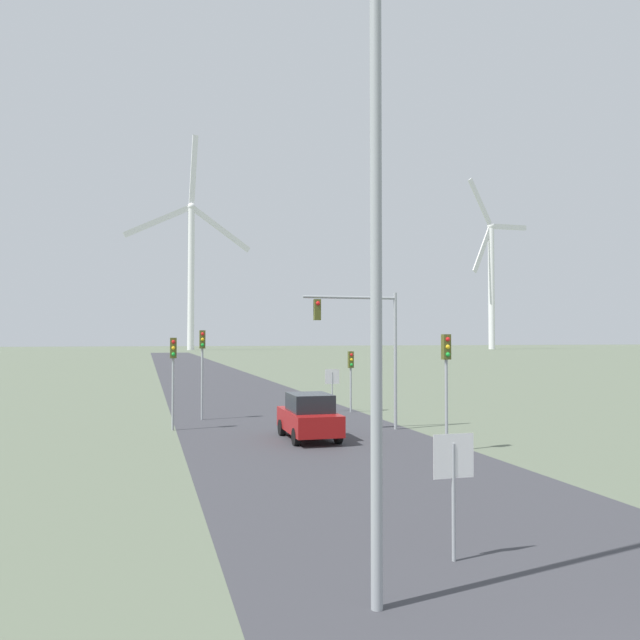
{
  "coord_description": "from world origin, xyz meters",
  "views": [
    {
      "loc": [
        -6.31,
        -4.48,
        4.05
      ],
      "look_at": [
        0.0,
        18.04,
        4.72
      ],
      "focal_mm": 35.0,
      "sensor_mm": 36.0,
      "label": 1
    }
  ],
  "objects_px": {
    "car_approaching": "(309,417)",
    "wind_turbine_center": "(491,273)",
    "traffic_light_post_near_left": "(202,354)",
    "traffic_light_mast_overhead": "(364,332)",
    "wind_turbine_left": "(191,260)",
    "stop_sign_near": "(453,472)",
    "stop_sign_far": "(332,382)",
    "streetlamp": "(376,134)",
    "traffic_light_post_near_right": "(446,366)",
    "traffic_light_post_mid_left": "(173,362)",
    "traffic_light_post_mid_right": "(351,367)"
  },
  "relations": [
    {
      "from": "traffic_light_post_near_left",
      "to": "traffic_light_post_mid_right",
      "type": "xyz_separation_m",
      "value": [
        8.08,
        1.02,
        -0.79
      ]
    },
    {
      "from": "traffic_light_post_near_right",
      "to": "traffic_light_mast_overhead",
      "type": "relative_size",
      "value": 0.69
    },
    {
      "from": "streetlamp",
      "to": "wind_turbine_left",
      "type": "xyz_separation_m",
      "value": [
        10.93,
        199.62,
        22.66
      ]
    },
    {
      "from": "traffic_light_post_mid_left",
      "to": "wind_turbine_left",
      "type": "xyz_separation_m",
      "value": [
        13.1,
        180.38,
        26.85
      ]
    },
    {
      "from": "wind_turbine_center",
      "to": "stop_sign_near",
      "type": "bearing_deg",
      "value": -121.27
    },
    {
      "from": "stop_sign_near",
      "to": "traffic_light_post_near_left",
      "type": "relative_size",
      "value": 0.52
    },
    {
      "from": "wind_turbine_left",
      "to": "wind_turbine_center",
      "type": "distance_m",
      "value": 103.83
    },
    {
      "from": "traffic_light_post_near_left",
      "to": "wind_turbine_center",
      "type": "xyz_separation_m",
      "value": [
        114.38,
        162.99,
        23.63
      ]
    },
    {
      "from": "traffic_light_post_near_left",
      "to": "wind_turbine_left",
      "type": "xyz_separation_m",
      "value": [
        11.57,
        177.2,
        26.59
      ]
    },
    {
      "from": "streetlamp",
      "to": "stop_sign_far",
      "type": "bearing_deg",
      "value": 74.76
    },
    {
      "from": "car_approaching",
      "to": "wind_turbine_center",
      "type": "xyz_separation_m",
      "value": [
        110.8,
        170.15,
        25.93
      ]
    },
    {
      "from": "streetlamp",
      "to": "traffic_light_post_mid_left",
      "type": "height_order",
      "value": "streetlamp"
    },
    {
      "from": "wind_turbine_left",
      "to": "stop_sign_near",
      "type": "bearing_deg",
      "value": -92.56
    },
    {
      "from": "traffic_light_post_near_right",
      "to": "wind_turbine_left",
      "type": "bearing_deg",
      "value": 88.8
    },
    {
      "from": "stop_sign_near",
      "to": "stop_sign_far",
      "type": "distance_m",
      "value": 22.98
    },
    {
      "from": "traffic_light_post_mid_left",
      "to": "wind_turbine_center",
      "type": "height_order",
      "value": "wind_turbine_center"
    },
    {
      "from": "traffic_light_mast_overhead",
      "to": "wind_turbine_left",
      "type": "relative_size",
      "value": 0.08
    },
    {
      "from": "traffic_light_post_near_left",
      "to": "traffic_light_post_mid_left",
      "type": "xyz_separation_m",
      "value": [
        -1.53,
        -3.18,
        -0.26
      ]
    },
    {
      "from": "car_approaching",
      "to": "wind_turbine_center",
      "type": "relative_size",
      "value": 0.07
    },
    {
      "from": "traffic_light_post_mid_left",
      "to": "wind_turbine_center",
      "type": "distance_m",
      "value": 204.0
    },
    {
      "from": "stop_sign_far",
      "to": "wind_turbine_center",
      "type": "xyz_separation_m",
      "value": [
        107.18,
        161.36,
        25.23
      ]
    },
    {
      "from": "traffic_light_post_mid_left",
      "to": "traffic_light_post_mid_right",
      "type": "xyz_separation_m",
      "value": [
        9.61,
        4.2,
        -0.54
      ]
    },
    {
      "from": "stop_sign_near",
      "to": "traffic_light_post_near_right",
      "type": "distance_m",
      "value": 11.12
    },
    {
      "from": "stop_sign_far",
      "to": "traffic_light_mast_overhead",
      "type": "distance_m",
      "value": 7.66
    },
    {
      "from": "stop_sign_far",
      "to": "traffic_light_post_near_right",
      "type": "relative_size",
      "value": 0.56
    },
    {
      "from": "streetlamp",
      "to": "traffic_light_post_near_right",
      "type": "distance_m",
      "value": 13.96
    },
    {
      "from": "stop_sign_near",
      "to": "stop_sign_far",
      "type": "height_order",
      "value": "stop_sign_far"
    },
    {
      "from": "stop_sign_far",
      "to": "traffic_light_post_mid_left",
      "type": "height_order",
      "value": "traffic_light_post_mid_left"
    },
    {
      "from": "streetlamp",
      "to": "car_approaching",
      "type": "xyz_separation_m",
      "value": [
        2.94,
        15.25,
        -6.24
      ]
    },
    {
      "from": "traffic_light_post_near_right",
      "to": "wind_turbine_left",
      "type": "height_order",
      "value": "wind_turbine_left"
    },
    {
      "from": "traffic_light_post_mid_left",
      "to": "traffic_light_mast_overhead",
      "type": "relative_size",
      "value": 0.67
    },
    {
      "from": "traffic_light_post_mid_right",
      "to": "wind_turbine_center",
      "type": "xyz_separation_m",
      "value": [
        106.3,
        161.96,
        24.42
      ]
    },
    {
      "from": "stop_sign_near",
      "to": "traffic_light_post_near_left",
      "type": "distance_m",
      "value": 21.15
    },
    {
      "from": "stop_sign_far",
      "to": "stop_sign_near",
      "type": "bearing_deg",
      "value": -101.27
    },
    {
      "from": "wind_turbine_left",
      "to": "traffic_light_post_near_left",
      "type": "bearing_deg",
      "value": -93.74
    },
    {
      "from": "stop_sign_near",
      "to": "wind_turbine_center",
      "type": "xyz_separation_m",
      "value": [
        111.68,
        183.9,
        25.24
      ]
    },
    {
      "from": "stop_sign_far",
      "to": "traffic_light_post_mid_left",
      "type": "xyz_separation_m",
      "value": [
        -8.73,
        -4.8,
        1.35
      ]
    },
    {
      "from": "traffic_light_post_mid_right",
      "to": "traffic_light_post_mid_left",
      "type": "bearing_deg",
      "value": -156.39
    },
    {
      "from": "traffic_light_post_near_right",
      "to": "traffic_light_post_mid_right",
      "type": "relative_size",
      "value": 1.26
    },
    {
      "from": "traffic_light_post_near_left",
      "to": "wind_turbine_left",
      "type": "distance_m",
      "value": 179.56
    },
    {
      "from": "traffic_light_post_near_right",
      "to": "traffic_light_post_mid_left",
      "type": "relative_size",
      "value": 1.03
    },
    {
      "from": "traffic_light_post_mid_right",
      "to": "wind_turbine_center",
      "type": "relative_size",
      "value": 0.06
    },
    {
      "from": "stop_sign_near",
      "to": "traffic_light_post_near_left",
      "type": "bearing_deg",
      "value": 97.36
    },
    {
      "from": "stop_sign_far",
      "to": "wind_turbine_left",
      "type": "bearing_deg",
      "value": 88.57
    },
    {
      "from": "traffic_light_post_near_left",
      "to": "traffic_light_post_mid_left",
      "type": "relative_size",
      "value": 1.09
    },
    {
      "from": "stop_sign_near",
      "to": "wind_turbine_left",
      "type": "relative_size",
      "value": 0.03
    },
    {
      "from": "stop_sign_near",
      "to": "stop_sign_far",
      "type": "bearing_deg",
      "value": 78.73
    },
    {
      "from": "streetlamp",
      "to": "traffic_light_post_mid_left",
      "type": "distance_m",
      "value": 19.81
    },
    {
      "from": "traffic_light_post_near_left",
      "to": "traffic_light_post_mid_left",
      "type": "bearing_deg",
      "value": -115.76
    },
    {
      "from": "traffic_light_post_mid_right",
      "to": "traffic_light_mast_overhead",
      "type": "bearing_deg",
      "value": -103.5
    }
  ]
}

